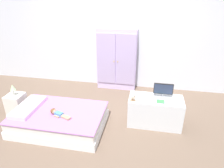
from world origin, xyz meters
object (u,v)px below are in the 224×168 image
(tv_stand, at_px, (155,111))
(rocking_horse_toy, at_px, (133,98))
(bed, at_px, (60,119))
(book_green, at_px, (161,101))
(table_lamp, at_px, (13,88))
(nightstand, at_px, (16,103))
(wardrobe, at_px, (117,60))
(doll, at_px, (57,113))
(tv_monitor, at_px, (163,89))

(tv_stand, distance_m, rocking_horse_toy, 0.49)
(bed, xyz_separation_m, tv_stand, (1.55, 0.39, 0.10))
(bed, relative_size, book_green, 12.13)
(table_lamp, distance_m, tv_stand, 2.55)
(nightstand, height_order, tv_stand, tv_stand)
(tv_stand, bearing_deg, nightstand, -177.33)
(book_green, bearing_deg, wardrobe, 124.36)
(nightstand, distance_m, wardrobe, 2.23)
(doll, distance_m, wardrobe, 1.92)
(bed, height_order, tv_monitor, tv_monitor)
(doll, distance_m, table_lamp, 1.07)
(nightstand, relative_size, rocking_horse_toy, 3.45)
(bed, bearing_deg, doll, -81.70)
(doll, bearing_deg, rocking_horse_toy, 16.11)
(wardrobe, xyz_separation_m, tv_stand, (0.88, -1.28, -0.44))
(book_green, bearing_deg, bed, -169.58)
(bed, height_order, book_green, book_green)
(doll, bearing_deg, bed, 98.30)
(nightstand, height_order, wardrobe, wardrobe)
(table_lamp, height_order, tv_monitor, tv_monitor)
(wardrobe, distance_m, tv_stand, 1.61)
(table_lamp, xyz_separation_m, wardrobe, (1.66, 1.40, 0.18))
(wardrobe, bearing_deg, nightstand, -139.85)
(table_lamp, xyz_separation_m, tv_stand, (2.53, 0.12, -0.26))
(book_green, bearing_deg, table_lamp, -179.50)
(table_lamp, relative_size, rocking_horse_toy, 1.98)
(nightstand, xyz_separation_m, rocking_horse_toy, (2.17, -0.02, 0.36))
(doll, xyz_separation_m, table_lamp, (-1.00, 0.36, 0.17))
(tv_stand, height_order, tv_monitor, tv_monitor)
(wardrobe, bearing_deg, table_lamp, -139.85)
(wardrobe, distance_m, tv_monitor, 1.56)
(tv_stand, bearing_deg, wardrobe, 124.34)
(nightstand, bearing_deg, tv_monitor, 4.13)
(tv_monitor, bearing_deg, rocking_horse_toy, -155.34)
(doll, xyz_separation_m, tv_stand, (1.54, 0.48, -0.08))
(nightstand, xyz_separation_m, wardrobe, (1.66, 1.40, 0.51))
(nightstand, relative_size, tv_stand, 0.41)
(tv_monitor, bearing_deg, book_green, -101.86)
(book_green, bearing_deg, tv_monitor, 78.14)
(bed, bearing_deg, tv_stand, 14.22)
(bed, relative_size, table_lamp, 7.08)
(doll, bearing_deg, tv_monitor, 18.62)
(tv_monitor, distance_m, book_green, 0.22)
(tv_stand, distance_m, book_green, 0.28)
(doll, bearing_deg, tv_stand, 17.35)
(tv_stand, bearing_deg, rocking_horse_toy, -158.76)
(doll, distance_m, book_green, 1.66)
(wardrobe, relative_size, book_green, 11.35)
(rocking_horse_toy, xyz_separation_m, book_green, (0.43, 0.05, -0.04))
(table_lamp, distance_m, wardrobe, 2.18)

